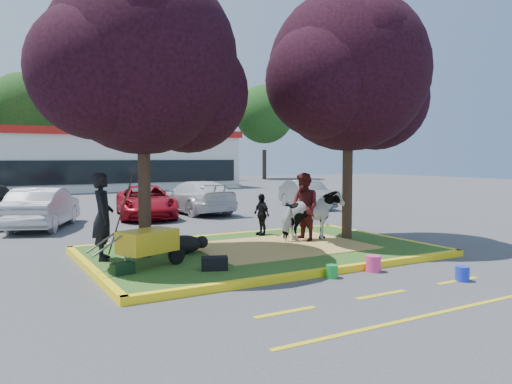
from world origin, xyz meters
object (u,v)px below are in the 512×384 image
calf (182,245)px  bucket_pink (373,264)px  bucket_blue (462,274)px  car_silver (43,208)px  cow (312,216)px  bucket_green (332,271)px  handler (103,216)px  wheelbarrow (148,242)px

calf → bucket_pink: bearing=-51.9°
bucket_pink → bucket_blue: size_ratio=1.18×
car_silver → cow: bearing=151.1°
cow → car_silver: (-5.84, 7.35, -0.14)m
bucket_green → bucket_pink: bucket_pink is taller
bucket_green → car_silver: (-4.12, 10.39, 0.56)m
cow → calf: size_ratio=1.63×
bucket_pink → bucket_blue: (0.95, -1.45, -0.03)m
calf → bucket_pink: calf is taller
handler → bucket_blue: (5.76, -4.79, -0.97)m
cow → car_silver: 9.39m
car_silver → bucket_blue: bearing=140.1°
bucket_pink → bucket_blue: 1.74m
handler → car_silver: 7.08m
bucket_green → cow: bearing=60.4°
handler → bucket_pink: 5.93m
cow → calf: cow is taller
bucket_green → wheelbarrow: bearing=145.8°
bucket_blue → bucket_green: bearing=144.7°
bucket_pink → car_silver: size_ratio=0.08×
cow → wheelbarrow: 4.90m
cow → wheelbarrow: cow is taller
bucket_blue → car_silver: bearing=117.5°
cow → car_silver: bearing=44.4°
calf → bucket_blue: calf is taller
handler → wheelbarrow: bearing=-139.5°
cow → calf: (-3.68, 0.07, -0.47)m
bucket_pink → car_silver: (-5.22, 10.39, 0.53)m
calf → bucket_green: bearing=-64.2°
cow → bucket_green: bearing=156.3°
handler → car_silver: (-0.41, 7.05, -0.41)m
handler → bucket_pink: (4.81, -3.33, -0.94)m
handler → wheelbarrow: 1.46m
bucket_green → bucket_pink: 1.10m
wheelbarrow → calf: bearing=19.7°
wheelbarrow → bucket_blue: size_ratio=7.03×
car_silver → bucket_green: bearing=134.2°
cow → bucket_pink: 3.17m
bucket_pink → cow: bearing=78.4°
cow → bucket_pink: size_ratio=4.77×
cow → calf: bearing=94.9°
bucket_pink → wheelbarrow: bearing=153.4°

